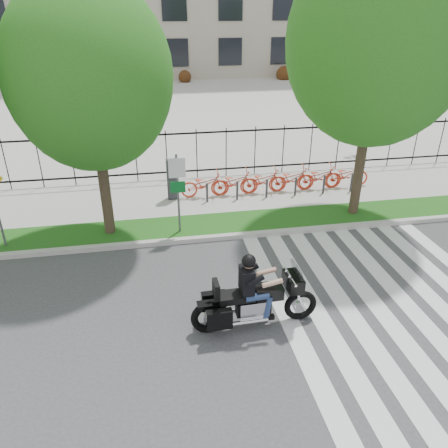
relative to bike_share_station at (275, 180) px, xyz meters
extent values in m
plane|color=#3E3E41|center=(-3.92, -7.20, -0.62)|extent=(120.00, 120.00, 0.00)
cube|color=#B3B1A8|center=(-3.92, -3.10, -0.55)|extent=(60.00, 0.20, 0.15)
cube|color=#1A5816|center=(-3.92, -2.25, -0.55)|extent=(60.00, 1.50, 0.15)
cube|color=#AEACA3|center=(-3.92, 0.25, -0.55)|extent=(60.00, 3.50, 0.15)
cube|color=#AEACA3|center=(-3.92, 17.80, -0.57)|extent=(80.00, 34.00, 0.10)
cylinder|color=black|center=(6.08, 4.80, 1.38)|extent=(0.14, 0.14, 4.00)
cylinder|color=black|center=(6.08, 4.80, 3.28)|extent=(0.06, 0.70, 0.70)
sphere|color=white|center=(5.73, 4.80, 3.38)|extent=(0.36, 0.36, 0.36)
sphere|color=white|center=(6.43, 4.80, 3.38)|extent=(0.36, 0.36, 0.36)
cylinder|color=#31251B|center=(-5.99, -2.25, 1.19)|extent=(0.32, 0.32, 3.33)
ellipsoid|color=#1F6116|center=(-5.99, -2.25, 4.19)|extent=(4.44, 4.44, 5.10)
cylinder|color=#31251B|center=(2.12, -2.25, 1.45)|extent=(0.32, 0.32, 3.84)
ellipsoid|color=#1F6116|center=(2.12, -2.25, 4.96)|extent=(5.30, 5.30, 6.09)
cube|color=#2D2D33|center=(-3.87, 0.00, 0.28)|extent=(0.35, 0.25, 1.50)
imported|color=red|center=(-2.67, 0.00, -0.01)|extent=(1.78, 0.62, 0.94)
cylinder|color=#2D2D33|center=(-2.67, -0.50, -0.12)|extent=(0.08, 0.08, 0.70)
imported|color=red|center=(-1.57, 0.00, -0.01)|extent=(1.78, 0.62, 0.94)
cylinder|color=#2D2D33|center=(-1.57, -0.50, -0.12)|extent=(0.08, 0.08, 0.70)
imported|color=red|center=(-0.47, 0.00, -0.01)|extent=(1.78, 0.62, 0.94)
cylinder|color=#2D2D33|center=(-0.47, -0.50, -0.12)|extent=(0.08, 0.08, 0.70)
imported|color=red|center=(0.63, 0.00, -0.01)|extent=(1.78, 0.62, 0.94)
cylinder|color=#2D2D33|center=(0.63, -0.50, -0.12)|extent=(0.08, 0.08, 0.70)
imported|color=red|center=(1.73, 0.00, -0.01)|extent=(1.78, 0.62, 0.94)
cylinder|color=#2D2D33|center=(1.73, -0.50, -0.12)|extent=(0.08, 0.08, 0.70)
imported|color=red|center=(2.83, 0.00, -0.01)|extent=(1.78, 0.62, 0.94)
cylinder|color=#2D2D33|center=(2.83, -0.50, -0.12)|extent=(0.08, 0.08, 0.70)
cylinder|color=#59595B|center=(-3.84, -2.60, 0.78)|extent=(0.07, 0.07, 2.50)
cube|color=white|center=(-3.84, -2.64, 1.63)|extent=(0.50, 0.03, 0.60)
cube|color=#0C6626|center=(-3.84, -2.64, 1.03)|extent=(0.45, 0.03, 0.35)
torus|color=black|center=(-1.47, -7.16, -0.24)|extent=(0.77, 0.16, 0.77)
torus|color=black|center=(-3.59, -7.22, -0.24)|extent=(0.82, 0.19, 0.81)
cube|color=black|center=(-1.70, -7.17, 0.44)|extent=(0.35, 0.62, 0.33)
cube|color=#26262B|center=(-1.62, -7.17, 0.69)|extent=(0.18, 0.56, 0.34)
cube|color=silver|center=(-2.59, -7.19, -0.12)|extent=(0.68, 0.40, 0.45)
cube|color=black|center=(-2.25, -7.18, 0.25)|extent=(0.62, 0.40, 0.29)
cube|color=black|center=(-2.98, -7.20, 0.22)|extent=(0.79, 0.42, 0.16)
cube|color=black|center=(-3.43, -7.21, 0.47)|extent=(0.12, 0.38, 0.38)
cube|color=black|center=(-3.42, -7.55, -0.07)|extent=(0.56, 0.19, 0.45)
cube|color=black|center=(-3.43, -6.88, -0.07)|extent=(0.56, 0.19, 0.45)
cube|color=black|center=(-2.76, -7.20, 0.63)|extent=(0.28, 0.45, 0.58)
sphere|color=tan|center=(-2.72, -7.19, 1.05)|extent=(0.26, 0.26, 0.26)
sphere|color=black|center=(-2.72, -7.19, 1.10)|extent=(0.30, 0.30, 0.30)
camera|label=1|loc=(-4.61, -14.78, 5.92)|focal=35.00mm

